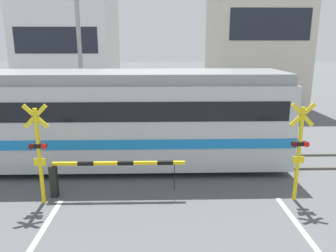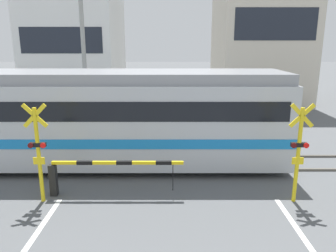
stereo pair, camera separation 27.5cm
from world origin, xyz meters
name	(u,v)px [view 1 (the left image)]	position (x,y,z in m)	size (l,w,h in m)	color
rail_track_near	(168,170)	(0.00, 10.53, 0.04)	(50.00, 0.10, 0.08)	#5B564C
rail_track_far	(167,156)	(0.00, 11.96, 0.04)	(50.00, 0.10, 0.08)	#5B564C
commuter_train	(50,117)	(-4.22, 11.25, 1.84)	(16.84, 3.03, 3.44)	#B7BCC1
crossing_barrier_near	(91,172)	(-2.30, 8.62, 0.78)	(3.93, 0.20, 1.08)	black
crossing_barrier_far	(215,123)	(2.30, 14.37, 0.78)	(3.93, 0.20, 1.08)	black
crossing_signal_left	(39,150)	(-3.59, 8.24, 1.57)	(0.68, 0.15, 2.85)	yellow
crossing_signal_right	(299,148)	(3.59, 8.24, 1.57)	(0.68, 0.15, 2.85)	yellow
pedestrian	(140,107)	(-1.38, 17.35, 1.02)	(0.38, 0.23, 1.75)	#33384C
building_left_of_street	(71,46)	(-6.92, 25.25, 4.16)	(6.35, 7.52, 8.32)	white
building_right_of_street	(254,34)	(6.89, 25.25, 5.07)	(6.30, 7.52, 10.14)	beige
utility_pole_streetside	(80,54)	(-4.34, 16.87, 3.88)	(0.22, 0.22, 7.75)	gray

